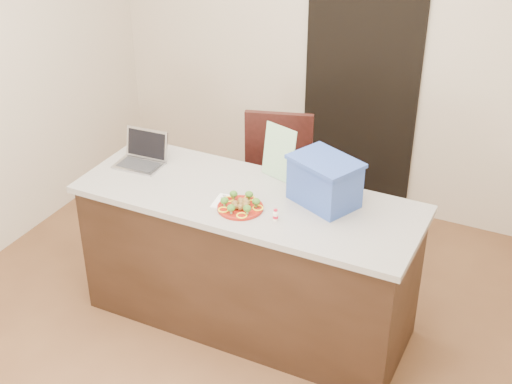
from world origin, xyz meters
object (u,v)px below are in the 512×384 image
at_px(chair, 271,180).
at_px(blue_box, 325,181).
at_px(napkin, 228,202).
at_px(yogurt_bottle, 276,216).
at_px(plate, 240,207).
at_px(laptop, 143,155).
at_px(island, 248,260).

bearing_deg(chair, blue_box, -62.06).
relative_size(blue_box, chair, 0.43).
relative_size(napkin, chair, 0.15).
xyz_separation_m(yogurt_bottle, chair, (-0.45, 0.92, -0.34)).
bearing_deg(yogurt_bottle, chair, 116.06).
relative_size(plate, napkin, 1.62).
bearing_deg(laptop, blue_box, -1.27).
relative_size(yogurt_bottle, blue_box, 0.14).
bearing_deg(yogurt_bottle, napkin, 171.66).
height_order(plate, blue_box, blue_box).
height_order(laptop, chair, laptop).
bearing_deg(yogurt_bottle, blue_box, 60.04).
height_order(island, yogurt_bottle, yogurt_bottle).
bearing_deg(laptop, plate, -19.27).
distance_m(yogurt_bottle, chair, 1.07).
xyz_separation_m(napkin, blue_box, (0.49, 0.25, 0.14)).
relative_size(laptop, blue_box, 0.65).
xyz_separation_m(plate, laptop, (-0.82, 0.23, 0.05)).
relative_size(island, blue_box, 4.43).
bearing_deg(island, napkin, -119.35).
bearing_deg(laptop, yogurt_bottle, -16.87).
bearing_deg(blue_box, yogurt_bottle, -95.79).
height_order(yogurt_bottle, blue_box, blue_box).
height_order(island, laptop, laptop).
height_order(yogurt_bottle, laptop, laptop).
relative_size(yogurt_bottle, chair, 0.06).
height_order(laptop, blue_box, blue_box).
bearing_deg(napkin, blue_box, 26.72).
bearing_deg(yogurt_bottle, island, 147.00).
bearing_deg(laptop, chair, 44.75).
bearing_deg(island, plate, -79.69).
bearing_deg(plate, chair, 103.73).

